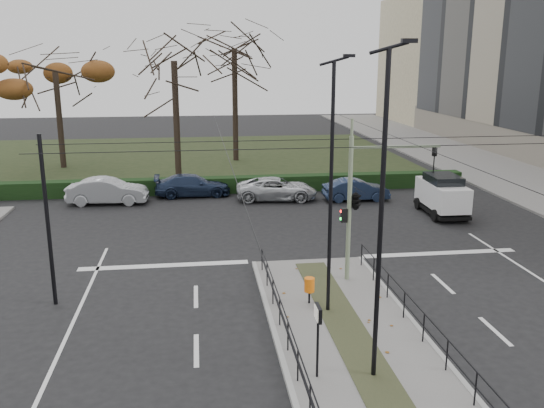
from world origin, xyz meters
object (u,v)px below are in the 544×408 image
(streetlamp_median_near, at_px, (382,216))
(streetlamp_median_far, at_px, (331,187))
(parked_car_third, at_px, (193,185))
(litter_bin, at_px, (309,285))
(parked_car_second, at_px, (108,191))
(bare_tree_center, at_px, (234,57))
(parked_car_fourth, at_px, (277,189))
(parked_car_fifth, at_px, (356,190))
(traffic_light, at_px, (358,198))
(rust_tree, at_px, (55,72))
(white_van, at_px, (442,194))
(info_panel, at_px, (318,321))
(bare_tree_near, at_px, (174,70))

(streetlamp_median_near, xyz_separation_m, streetlamp_median_far, (-0.30, 4.18, -0.17))
(streetlamp_median_near, bearing_deg, streetlamp_median_far, 94.08)
(parked_car_third, bearing_deg, streetlamp_median_near, -169.39)
(litter_bin, height_order, parked_car_second, parked_car_second)
(parked_car_second, distance_m, bare_tree_center, 17.77)
(parked_car_fourth, height_order, parked_car_fifth, parked_car_fourth)
(traffic_light, xyz_separation_m, rust_tree, (-16.30, 25.89, 4.02))
(parked_car_third, xyz_separation_m, parked_car_fifth, (9.83, -2.46, -0.02))
(white_van, xyz_separation_m, bare_tree_center, (-10.03, 18.49, 7.33))
(info_panel, bearing_deg, bare_tree_near, 99.00)
(parked_car_third, height_order, bare_tree_near, bare_tree_near)
(white_van, relative_size, parked_car_fifth, 1.04)
(white_van, height_order, rust_tree, rust_tree)
(info_panel, relative_size, bare_tree_near, 0.19)
(traffic_light, height_order, streetlamp_median_near, streetlamp_median_near)
(traffic_light, distance_m, parked_car_second, 18.06)
(info_panel, xyz_separation_m, streetlamp_median_far, (1.24, 4.05, 2.66))
(info_panel, xyz_separation_m, bare_tree_center, (0.23, 34.17, 6.76))
(streetlamp_median_far, relative_size, parked_car_fifth, 2.10)
(streetlamp_median_near, bearing_deg, bare_tree_center, 92.18)
(white_van, bearing_deg, bare_tree_center, 118.49)
(streetlamp_median_far, height_order, parked_car_fourth, streetlamp_median_far)
(parked_car_third, height_order, parked_car_fourth, parked_car_fourth)
(info_panel, distance_m, parked_car_second, 22.27)
(traffic_light, bearing_deg, parked_car_fifth, 74.37)
(litter_bin, height_order, parked_car_fourth, parked_car_fourth)
(info_panel, bearing_deg, bare_tree_center, 89.61)
(litter_bin, xyz_separation_m, parked_car_second, (-9.02, 15.93, -0.03))
(parked_car_fourth, distance_m, parked_car_fifth, 4.80)
(parked_car_fifth, bearing_deg, bare_tree_center, 23.03)
(streetlamp_median_near, distance_m, rust_tree, 36.10)
(traffic_light, relative_size, info_panel, 2.71)
(streetlamp_median_near, height_order, parked_car_fifth, streetlamp_median_near)
(rust_tree, xyz_separation_m, bare_tree_center, (13.62, 1.56, 1.13))
(litter_bin, relative_size, white_van, 0.22)
(streetlamp_median_near, bearing_deg, parked_car_fourth, 89.41)
(litter_bin, xyz_separation_m, parked_car_third, (-4.05, 17.28, -0.12))
(litter_bin, bearing_deg, traffic_light, 42.65)
(white_van, distance_m, parked_car_fifth, 5.41)
(parked_car_second, xyz_separation_m, parked_car_third, (4.98, 1.35, -0.09))
(info_panel, bearing_deg, litter_bin, 81.38)
(streetlamp_median_far, relative_size, parked_car_fourth, 1.71)
(info_panel, xyz_separation_m, parked_car_third, (-3.33, 21.99, -1.06))
(parked_car_fourth, xyz_separation_m, bare_tree_near, (-6.10, 7.18, 6.93))
(parked_car_second, bearing_deg, traffic_light, -137.89)
(traffic_light, bearing_deg, litter_bin, -137.35)
(parked_car_second, bearing_deg, litter_bin, -147.26)
(traffic_light, height_order, parked_car_third, traffic_light)
(parked_car_third, bearing_deg, traffic_light, -159.56)
(litter_bin, bearing_deg, white_van, 48.97)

